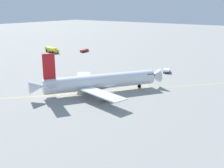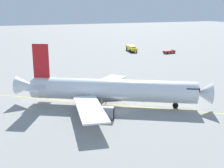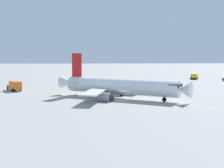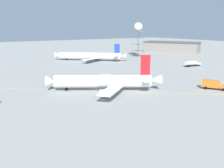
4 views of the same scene
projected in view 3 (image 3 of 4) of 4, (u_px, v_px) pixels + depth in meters
ground_plane at (123, 100)px, 83.87m from camera, size 600.00×600.00×0.00m
airliner_main at (119, 87)px, 86.33m from camera, size 34.41×28.53×12.21m
catering_truck_truck at (15, 86)px, 103.65m from camera, size 6.42×8.41×3.10m
fire_tender_truck at (194, 76)px, 152.57m from camera, size 5.31×11.12×2.50m
taxiway_centreline at (128, 99)px, 85.80m from camera, size 121.43×101.38×0.01m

